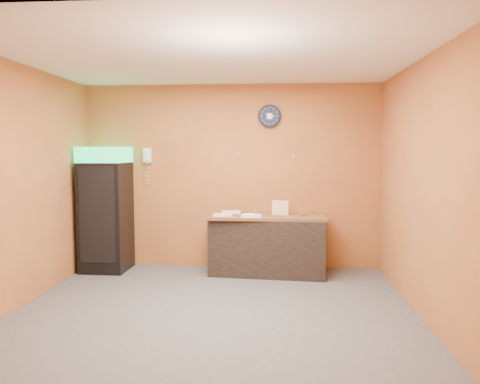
{
  "coord_description": "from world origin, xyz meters",
  "views": [
    {
      "loc": [
        0.67,
        -5.13,
        1.81
      ],
      "look_at": [
        0.24,
        0.6,
        1.29
      ],
      "focal_mm": 35.0,
      "sensor_mm": 36.0,
      "label": 1
    }
  ],
  "objects": [
    {
      "name": "wall_clock",
      "position": [
        0.59,
        1.97,
        2.31
      ],
      "size": [
        0.34,
        0.06,
        0.34
      ],
      "color": "black",
      "rests_on": "back_wall"
    },
    {
      "name": "wrapped_sandwich_right",
      "position": [
        0.03,
        1.74,
        0.89
      ],
      "size": [
        0.28,
        0.11,
        0.04
      ],
      "primitive_type": "cube",
      "rotation": [
        0.0,
        0.0,
        0.01
      ],
      "color": "white",
      "rests_on": "butcher_paper"
    },
    {
      "name": "butcher_paper",
      "position": [
        0.58,
        1.63,
        0.85
      ],
      "size": [
        1.67,
        0.77,
        0.04
      ],
      "primitive_type": "cube",
      "rotation": [
        0.0,
        0.0,
        -0.01
      ],
      "color": "brown",
      "rests_on": "prep_counter"
    },
    {
      "name": "prep_counter",
      "position": [
        0.58,
        1.63,
        0.41
      ],
      "size": [
        1.71,
        0.88,
        0.83
      ],
      "primitive_type": "cube",
      "rotation": [
        0.0,
        0.0,
        -0.09
      ],
      "color": "black",
      "rests_on": "floor"
    },
    {
      "name": "right_wall",
      "position": [
        2.25,
        0.0,
        1.4
      ],
      "size": [
        0.02,
        4.0,
        2.8
      ],
      "primitive_type": "cube",
      "color": "#AD6C30",
      "rests_on": "floor"
    },
    {
      "name": "floor",
      "position": [
        0.0,
        0.0,
        0.0
      ],
      "size": [
        4.5,
        4.5,
        0.0
      ],
      "primitive_type": "plane",
      "color": "#47474C",
      "rests_on": "ground"
    },
    {
      "name": "back_wall",
      "position": [
        0.0,
        2.0,
        1.4
      ],
      "size": [
        4.5,
        0.02,
        2.8
      ],
      "primitive_type": "cube",
      "color": "#AD6C30",
      "rests_on": "floor"
    },
    {
      "name": "kitchen_tool",
      "position": [
        0.39,
        1.61,
        0.9
      ],
      "size": [
        0.07,
        0.07,
        0.07
      ],
      "primitive_type": "cylinder",
      "color": "silver",
      "rests_on": "butcher_paper"
    },
    {
      "name": "beverage_cooler",
      "position": [
        -1.85,
        1.61,
        0.91
      ],
      "size": [
        0.67,
        0.68,
        1.85
      ],
      "rotation": [
        0.0,
        0.0,
        -0.03
      ],
      "color": "black",
      "rests_on": "floor"
    },
    {
      "name": "left_wall",
      "position": [
        -2.25,
        0.0,
        1.4
      ],
      "size": [
        0.02,
        4.0,
        2.8
      ],
      "primitive_type": "cube",
      "color": "#AD6C30",
      "rests_on": "floor"
    },
    {
      "name": "wrapped_sandwich_left",
      "position": [
        -0.06,
        1.44,
        0.89
      ],
      "size": [
        0.28,
        0.12,
        0.04
      ],
      "primitive_type": "cube",
      "rotation": [
        0.0,
        0.0,
        0.05
      ],
      "color": "white",
      "rests_on": "butcher_paper"
    },
    {
      "name": "ceiling",
      "position": [
        0.0,
        0.0,
        2.8
      ],
      "size": [
        4.5,
        4.0,
        0.02
      ],
      "primitive_type": "cube",
      "color": "white",
      "rests_on": "back_wall"
    },
    {
      "name": "wall_phone",
      "position": [
        -1.29,
        1.95,
        1.73
      ],
      "size": [
        0.12,
        0.11,
        0.22
      ],
      "color": "white",
      "rests_on": "back_wall"
    },
    {
      "name": "wrapped_sandwich_mid",
      "position": [
        0.35,
        1.37,
        0.89
      ],
      "size": [
        0.29,
        0.12,
        0.04
      ],
      "primitive_type": "cube",
      "rotation": [
        0.0,
        0.0,
        -0.05
      ],
      "color": "white",
      "rests_on": "butcher_paper"
    },
    {
      "name": "sub_roll_stack",
      "position": [
        0.76,
        1.66,
        0.97
      ],
      "size": [
        0.25,
        0.11,
        0.2
      ],
      "rotation": [
        0.0,
        0.0,
        -0.1
      ],
      "color": "#F6E4BF",
      "rests_on": "butcher_paper"
    }
  ]
}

